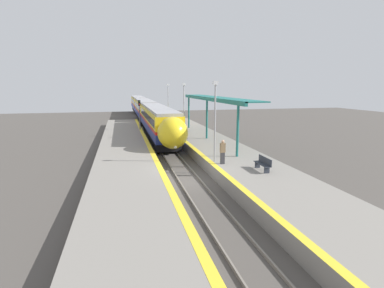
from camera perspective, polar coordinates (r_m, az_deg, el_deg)
ground_plane at (r=20.46m, az=-0.57°, el=-7.04°), size 120.00×120.00×0.00m
rail_left at (r=20.30m, az=-2.56°, el=-6.98°), size 0.08×90.00×0.15m
rail_right at (r=20.60m, az=1.40°, el=-6.70°), size 0.08×90.00×0.15m
train at (r=54.75m, az=-8.88°, el=6.50°), size 2.77×61.48×3.91m
platform_right at (r=21.65m, az=10.63°, el=-4.98°), size 5.19×64.00×0.90m
platform_left at (r=19.86m, az=-12.11°, el=-6.49°), size 4.70×64.00×0.90m
platform_bench at (r=20.10m, az=13.43°, el=-3.59°), size 0.44×1.78×0.89m
person_waiting at (r=21.21m, az=5.86°, el=-1.43°), size 0.36×0.23×1.72m
railway_signal at (r=38.74m, az=-9.94°, el=5.56°), size 0.28×0.28×4.62m
lamppost_near at (r=21.47m, az=4.41°, el=5.19°), size 0.36×0.20×5.78m
lamppost_mid at (r=31.82m, az=-1.52°, el=7.06°), size 0.36×0.20×5.78m
lamppost_far at (r=42.36m, az=-4.54°, el=7.98°), size 0.36×0.20×5.78m
station_canopy at (r=31.51m, az=3.90°, el=8.45°), size 2.02×20.14×4.35m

